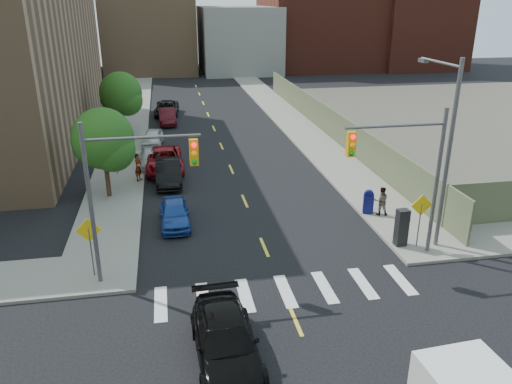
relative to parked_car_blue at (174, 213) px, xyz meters
name	(u,v)px	position (x,y,z in m)	size (l,w,h in m)	color
ground	(310,355)	(4.20, -11.40, -0.65)	(160.00, 160.00, 0.00)	black
sidewalk_nw	(133,110)	(-3.55, 30.10, -0.58)	(3.50, 73.00, 0.15)	gray
sidewalk_ne	(274,104)	(11.95, 30.10, -0.58)	(3.50, 73.00, 0.15)	gray
fence_north	(327,121)	(13.80, 16.60, 0.60)	(0.12, 44.00, 2.50)	#5A6244
gravel_lot	(499,120)	(32.20, 18.60, -0.62)	(36.00, 42.00, 0.06)	#595447
bg_bldg_west	(42,35)	(-17.80, 58.60, 5.35)	(14.00, 18.00, 12.00)	#592319
bg_bldg_midwest	(149,23)	(-1.80, 60.60, 6.85)	(14.00, 16.00, 15.00)	#8C6B4C
bg_bldg_center	(238,39)	(12.20, 58.60, 4.35)	(12.00, 16.00, 10.00)	gray
bg_bldg_east	(319,19)	(26.20, 60.60, 7.35)	(18.00, 18.00, 16.00)	#592319
bg_bldg_fareast	(413,12)	(42.20, 58.60, 8.35)	(14.00, 16.00, 18.00)	#592319
signal_nw	(127,182)	(-1.78, -5.40, 3.87)	(4.59, 0.30, 7.00)	#59595E
signal_ne	(408,165)	(10.18, -5.40, 3.87)	(4.59, 0.30, 7.00)	#59595E
streetlight_ne	(445,142)	(12.40, -4.50, 4.56)	(0.25, 3.70, 9.00)	#59595E
warn_sign_nw	(89,237)	(-3.60, -4.90, 1.34)	(1.06, 0.06, 2.83)	#59595E
warn_sign_ne	(421,211)	(11.40, -4.90, 1.34)	(1.06, 0.06, 2.83)	#59595E
warn_sign_midwest	(115,148)	(-3.60, 8.60, 1.34)	(1.06, 0.06, 2.83)	#59595E
tree_west_near	(103,142)	(-3.80, 4.64, 2.82)	(3.66, 3.64, 5.52)	#332114
tree_west_far	(121,96)	(-3.80, 19.64, 2.82)	(3.66, 3.64, 5.52)	#332114
parked_car_blue	(174,213)	(0.00, 0.00, 0.00)	(1.55, 3.84, 1.31)	#1B4099
parked_car_black	(168,172)	(-0.19, 6.57, 0.11)	(1.61, 4.61, 1.52)	black
parked_car_red	(164,160)	(-0.42, 9.26, 0.11)	(2.54, 5.51, 1.53)	maroon
parked_car_silver	(152,158)	(-1.30, 10.28, -0.03)	(1.74, 4.28, 1.24)	#AFB1B8
parked_car_white	(153,138)	(-1.30, 15.73, 0.01)	(1.56, 3.88, 1.32)	silver
parked_car_maroon	(167,116)	(0.00, 23.22, 0.08)	(1.55, 4.45, 1.47)	#3D0C13
parked_car_grey	(167,108)	(0.00, 27.13, 0.05)	(2.34, 5.07, 1.41)	black
black_sedan	(226,341)	(1.36, -11.08, 0.08)	(2.07, 5.09, 1.48)	black
mailbox	(368,202)	(10.62, -0.68, 0.15)	(0.65, 0.56, 1.35)	#0F1157
payphone	(402,228)	(10.67, -4.62, 0.42)	(0.55, 0.45, 1.85)	black
pedestrian_west	(138,167)	(-2.10, 7.04, 0.41)	(0.67, 0.44, 1.83)	gray
pedestrian_east	(381,201)	(11.21, -1.03, 0.30)	(0.79, 0.61, 1.62)	gray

